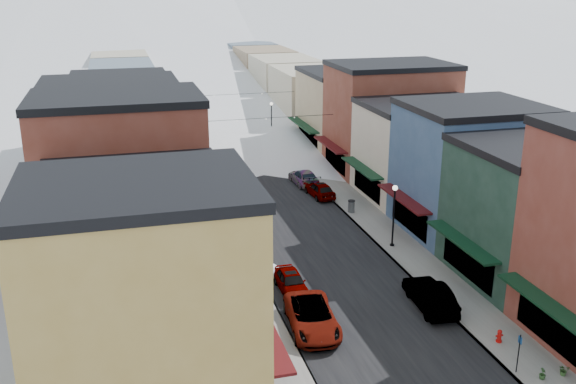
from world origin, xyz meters
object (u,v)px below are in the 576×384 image
car_dark_hatch (224,185)px  car_green_sedan (430,295)px  fire_hydrant (499,336)px  trash_can (351,206)px  car_white_suv (312,317)px  streetlamp_near (394,208)px  car_silver_sedan (291,281)px

car_dark_hatch → car_green_sedan: (8.52, -26.16, 0.12)m
fire_hydrant → trash_can: size_ratio=0.72×
car_white_suv → car_dark_hatch: car_white_suv is taller
car_green_sedan → trash_can: size_ratio=4.83×
car_dark_hatch → trash_can: 13.18m
car_white_suv → fire_hydrant: size_ratio=7.59×
car_white_suv → trash_can: bearing=68.9°
fire_hydrant → streetlamp_near: (-0.15, 14.39, 2.72)m
car_silver_sedan → car_dark_hatch: (-0.72, 21.75, 0.02)m
car_white_suv → car_dark_hatch: (-0.61, 26.74, -0.08)m
streetlamp_near → car_silver_sedan: bearing=-151.9°
car_green_sedan → fire_hydrant: bearing=114.4°
car_green_sedan → streetlamp_near: 9.88m
car_white_suv → car_dark_hatch: bearing=97.3°
car_white_suv → trash_can: size_ratio=5.45×
car_silver_sedan → car_green_sedan: (7.80, -4.40, 0.14)m
car_white_suv → fire_hydrant: (9.71, -4.36, -0.31)m
streetlamp_near → car_dark_hatch: bearing=121.4°
trash_can → streetlamp_near: 8.28m
car_green_sedan → streetlamp_near: bearing=-95.6°
car_white_suv → car_dark_hatch: 26.74m
car_white_suv → streetlamp_near: streetlamp_near is taller
car_green_sedan → trash_can: bearing=-89.8°
car_silver_sedan → car_green_sedan: car_green_sedan is taller
car_silver_sedan → trash_can: bearing=55.4°
car_dark_hatch → fire_hydrant: bearing=-77.7°
car_white_suv → car_green_sedan: car_green_sedan is taller
fire_hydrant → streetlamp_near: bearing=90.6°
trash_can → streetlamp_near: streetlamp_near is taller
car_silver_sedan → fire_hydrant: bearing=-43.7°
car_silver_sedan → trash_can: size_ratio=3.90×
car_silver_sedan → fire_hydrant: car_silver_sedan is taller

